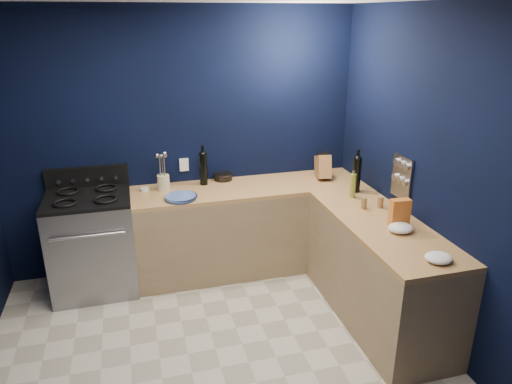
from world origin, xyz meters
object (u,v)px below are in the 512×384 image
object	(u,v)px
crouton_bag	(400,213)
knife_block	(323,167)
utensil_crock	(163,183)
gas_range	(93,245)
plate_stack	(181,197)

from	to	relation	value
crouton_bag	knife_block	bearing A→B (deg)	98.01
crouton_bag	utensil_crock	bearing A→B (deg)	144.76
gas_range	knife_block	world-z (taller)	knife_block
plate_stack	crouton_bag	xyz separation A→B (m)	(1.62, -1.06, 0.10)
gas_range	utensil_crock	bearing A→B (deg)	10.68
plate_stack	knife_block	distance (m)	1.52
knife_block	plate_stack	bearing A→B (deg)	-162.22
gas_range	knife_block	bearing A→B (deg)	1.29
utensil_crock	crouton_bag	world-z (taller)	crouton_bag
utensil_crock	crouton_bag	xyz separation A→B (m)	(1.75, -1.35, 0.04)
gas_range	crouton_bag	size ratio (longest dim) A/B	3.96
plate_stack	crouton_bag	world-z (taller)	crouton_bag
plate_stack	gas_range	bearing A→B (deg)	169.06
plate_stack	utensil_crock	world-z (taller)	utensil_crock
utensil_crock	gas_range	bearing A→B (deg)	-169.32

